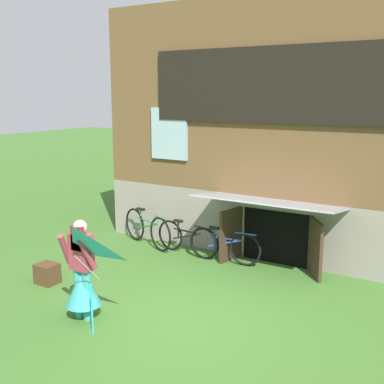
{
  "coord_description": "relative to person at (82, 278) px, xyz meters",
  "views": [
    {
      "loc": [
        3.55,
        -5.58,
        3.29
      ],
      "look_at": [
        -0.41,
        0.9,
        1.73
      ],
      "focal_mm": 44.97,
      "sensor_mm": 36.0,
      "label": 1
    }
  ],
  "objects": [
    {
      "name": "bicycle_green",
      "position": [
        -1.3,
        3.32,
        -0.25
      ],
      "size": [
        1.66,
        0.64,
        0.8
      ],
      "rotation": [
        0.0,
        0.0,
        -0.35
      ],
      "color": "black",
      "rests_on": "ground_plane"
    },
    {
      "name": "bicycle_blue",
      "position": [
        0.65,
        3.24,
        -0.29
      ],
      "size": [
        1.53,
        0.15,
        0.7
      ],
      "rotation": [
        0.0,
        0.0,
        0.07
      ],
      "color": "black",
      "rests_on": "ground_plane"
    },
    {
      "name": "ground_plane",
      "position": [
        1.29,
        0.75,
        -0.63
      ],
      "size": [
        60.0,
        60.0,
        0.0
      ],
      "primitive_type": "plane",
      "color": "#3D6B28"
    },
    {
      "name": "bicycle_black",
      "position": [
        -0.24,
        3.27,
        -0.29
      ],
      "size": [
        1.53,
        0.23,
        0.7
      ],
      "rotation": [
        0.0,
        0.0,
        -0.12
      ],
      "color": "black",
      "rests_on": "ground_plane"
    },
    {
      "name": "wooden_crate",
      "position": [
        -1.5,
        0.66,
        -0.46
      ],
      "size": [
        0.37,
        0.32,
        0.35
      ],
      "primitive_type": "cube",
      "color": "#4C331E",
      "rests_on": "ground_plane"
    },
    {
      "name": "kite",
      "position": [
        0.34,
        -0.48,
        0.59
      ],
      "size": [
        0.8,
        0.74,
        1.52
      ],
      "color": "#2DB2CC",
      "rests_on": "ground_plane"
    },
    {
      "name": "person",
      "position": [
        0.0,
        0.0,
        0.0
      ],
      "size": [
        0.6,
        0.52,
        1.51
      ],
      "rotation": [
        0.0,
        0.0,
        0.38
      ],
      "color": "teal",
      "rests_on": "ground_plane"
    },
    {
      "name": "log_house",
      "position": [
        1.29,
        6.1,
        1.93
      ],
      "size": [
        7.7,
        5.82,
        5.12
      ],
      "color": "gray",
      "rests_on": "ground_plane"
    }
  ]
}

